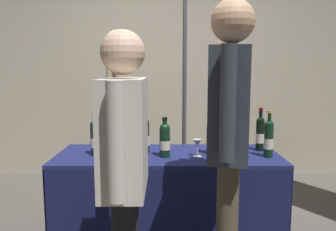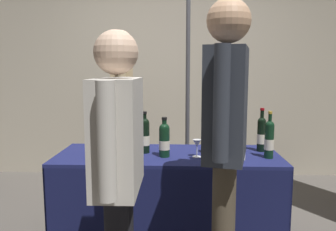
{
  "view_description": "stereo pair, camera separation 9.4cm",
  "coord_description": "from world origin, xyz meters",
  "px_view_note": "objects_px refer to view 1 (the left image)",
  "views": [
    {
      "loc": [
        -0.0,
        -2.56,
        1.38
      ],
      "look_at": [
        0.0,
        0.0,
        1.03
      ],
      "focal_mm": 36.26,
      "sensor_mm": 36.0,
      "label": 1
    },
    {
      "loc": [
        0.09,
        -2.56,
        1.38
      ],
      "look_at": [
        0.0,
        0.0,
        1.03
      ],
      "focal_mm": 36.26,
      "sensor_mm": 36.0,
      "label": 2
    }
  ],
  "objects_px": {
    "taster_foreground_right": "(230,125)",
    "wine_glass_near_vendor": "(140,148)",
    "featured_wine_bottle": "(165,139)",
    "wine_glass_near_taster": "(197,144)",
    "display_bottle_0": "(95,137)",
    "flower_vase": "(112,143)",
    "vendor_presenter": "(118,102)",
    "tasting_table": "(168,182)",
    "wine_glass_mid": "(139,137)",
    "booth_signpost": "(185,66)"
  },
  "relations": [
    {
      "from": "wine_glass_mid",
      "to": "vendor_presenter",
      "type": "height_order",
      "value": "vendor_presenter"
    },
    {
      "from": "booth_signpost",
      "to": "display_bottle_0",
      "type": "bearing_deg",
      "value": -126.81
    },
    {
      "from": "display_bottle_0",
      "to": "featured_wine_bottle",
      "type": "bearing_deg",
      "value": -4.97
    },
    {
      "from": "vendor_presenter",
      "to": "wine_glass_mid",
      "type": "bearing_deg",
      "value": 11.43
    },
    {
      "from": "wine_glass_near_vendor",
      "to": "vendor_presenter",
      "type": "relative_size",
      "value": 0.08
    },
    {
      "from": "taster_foreground_right",
      "to": "booth_signpost",
      "type": "distance_m",
      "value": 1.65
    },
    {
      "from": "wine_glass_near_taster",
      "to": "booth_signpost",
      "type": "xyz_separation_m",
      "value": [
        -0.05,
        1.01,
        0.59
      ]
    },
    {
      "from": "tasting_table",
      "to": "vendor_presenter",
      "type": "distance_m",
      "value": 1.07
    },
    {
      "from": "taster_foreground_right",
      "to": "flower_vase",
      "type": "bearing_deg",
      "value": 68.77
    },
    {
      "from": "wine_glass_near_taster",
      "to": "wine_glass_near_vendor",
      "type": "bearing_deg",
      "value": -160.95
    },
    {
      "from": "flower_vase",
      "to": "featured_wine_bottle",
      "type": "bearing_deg",
      "value": 8.95
    },
    {
      "from": "vendor_presenter",
      "to": "taster_foreground_right",
      "type": "bearing_deg",
      "value": 18.58
    },
    {
      "from": "tasting_table",
      "to": "wine_glass_mid",
      "type": "xyz_separation_m",
      "value": [
        -0.24,
        0.18,
        0.32
      ]
    },
    {
      "from": "wine_glass_near_vendor",
      "to": "flower_vase",
      "type": "bearing_deg",
      "value": 158.91
    },
    {
      "from": "display_bottle_0",
      "to": "wine_glass_near_taster",
      "type": "xyz_separation_m",
      "value": [
        0.77,
        -0.04,
        -0.04
      ]
    },
    {
      "from": "booth_signpost",
      "to": "vendor_presenter",
      "type": "bearing_deg",
      "value": -166.41
    },
    {
      "from": "tasting_table",
      "to": "featured_wine_bottle",
      "type": "relative_size",
      "value": 5.72
    },
    {
      "from": "flower_vase",
      "to": "vendor_presenter",
      "type": "relative_size",
      "value": 0.22
    },
    {
      "from": "flower_vase",
      "to": "taster_foreground_right",
      "type": "relative_size",
      "value": 0.22
    },
    {
      "from": "wine_glass_near_taster",
      "to": "booth_signpost",
      "type": "distance_m",
      "value": 1.17
    },
    {
      "from": "featured_wine_bottle",
      "to": "wine_glass_mid",
      "type": "bearing_deg",
      "value": 128.69
    },
    {
      "from": "display_bottle_0",
      "to": "taster_foreground_right",
      "type": "bearing_deg",
      "value": -34.93
    },
    {
      "from": "flower_vase",
      "to": "booth_signpost",
      "type": "height_order",
      "value": "booth_signpost"
    },
    {
      "from": "featured_wine_bottle",
      "to": "wine_glass_near_vendor",
      "type": "relative_size",
      "value": 2.18
    },
    {
      "from": "wine_glass_near_taster",
      "to": "vendor_presenter",
      "type": "height_order",
      "value": "vendor_presenter"
    },
    {
      "from": "tasting_table",
      "to": "vendor_presenter",
      "type": "height_order",
      "value": "vendor_presenter"
    },
    {
      "from": "featured_wine_bottle",
      "to": "booth_signpost",
      "type": "xyz_separation_m",
      "value": [
        0.19,
        1.01,
        0.55
      ]
    },
    {
      "from": "flower_vase",
      "to": "wine_glass_near_vendor",
      "type": "bearing_deg",
      "value": -21.09
    },
    {
      "from": "featured_wine_bottle",
      "to": "wine_glass_near_taster",
      "type": "bearing_deg",
      "value": 0.37
    },
    {
      "from": "wine_glass_near_taster",
      "to": "flower_vase",
      "type": "bearing_deg",
      "value": -174.34
    },
    {
      "from": "display_bottle_0",
      "to": "wine_glass_near_vendor",
      "type": "bearing_deg",
      "value": -27.84
    },
    {
      "from": "wine_glass_near_taster",
      "to": "vendor_presenter",
      "type": "distance_m",
      "value": 1.13
    },
    {
      "from": "flower_vase",
      "to": "tasting_table",
      "type": "bearing_deg",
      "value": 19.99
    },
    {
      "from": "tasting_table",
      "to": "flower_vase",
      "type": "relative_size",
      "value": 4.43
    },
    {
      "from": "flower_vase",
      "to": "taster_foreground_right",
      "type": "xyz_separation_m",
      "value": [
        0.76,
        -0.53,
        0.22
      ]
    },
    {
      "from": "featured_wine_bottle",
      "to": "wine_glass_near_taster",
      "type": "xyz_separation_m",
      "value": [
        0.24,
        0.0,
        -0.04
      ]
    },
    {
      "from": "featured_wine_bottle",
      "to": "display_bottle_0",
      "type": "relative_size",
      "value": 0.93
    },
    {
      "from": "wine_glass_near_vendor",
      "to": "booth_signpost",
      "type": "xyz_separation_m",
      "value": [
        0.37,
        1.16,
        0.58
      ]
    },
    {
      "from": "wine_glass_near_vendor",
      "to": "vendor_presenter",
      "type": "distance_m",
      "value": 1.06
    },
    {
      "from": "display_bottle_0",
      "to": "taster_foreground_right",
      "type": "distance_m",
      "value": 1.12
    },
    {
      "from": "tasting_table",
      "to": "flower_vase",
      "type": "height_order",
      "value": "flower_vase"
    },
    {
      "from": "wine_glass_near_vendor",
      "to": "wine_glass_mid",
      "type": "xyz_separation_m",
      "value": [
        -0.04,
        0.41,
        -0.01
      ]
    },
    {
      "from": "tasting_table",
      "to": "booth_signpost",
      "type": "xyz_separation_m",
      "value": [
        0.17,
        0.93,
        0.91
      ]
    },
    {
      "from": "wine_glass_near_vendor",
      "to": "wine_glass_near_taster",
      "type": "bearing_deg",
      "value": 19.05
    },
    {
      "from": "tasting_table",
      "to": "wine_glass_mid",
      "type": "relative_size",
      "value": 13.14
    },
    {
      "from": "tasting_table",
      "to": "wine_glass_near_taster",
      "type": "xyz_separation_m",
      "value": [
        0.22,
        -0.09,
        0.32
      ]
    },
    {
      "from": "wine_glass_near_taster",
      "to": "taster_foreground_right",
      "type": "height_order",
      "value": "taster_foreground_right"
    },
    {
      "from": "taster_foreground_right",
      "to": "wine_glass_near_vendor",
      "type": "bearing_deg",
      "value": 64.45
    },
    {
      "from": "taster_foreground_right",
      "to": "wine_glass_near_taster",
      "type": "bearing_deg",
      "value": 26.12
    },
    {
      "from": "display_bottle_0",
      "to": "wine_glass_near_vendor",
      "type": "distance_m",
      "value": 0.4
    }
  ]
}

